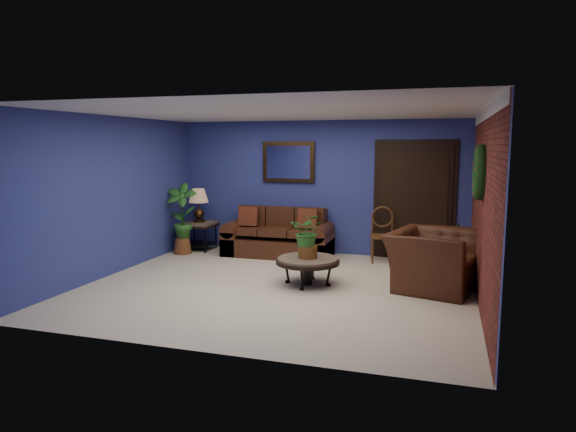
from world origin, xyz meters
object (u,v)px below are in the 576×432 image
(sofa, at_px, (279,239))
(end_table, at_px, (199,229))
(coffee_table, at_px, (308,262))
(table_lamp, at_px, (199,201))
(side_chair, at_px, (382,231))
(armchair, at_px, (433,260))

(sofa, xyz_separation_m, end_table, (-1.63, -0.02, 0.13))
(end_table, bearing_deg, coffee_table, -34.34)
(coffee_table, height_order, table_lamp, table_lamp)
(sofa, distance_m, table_lamp, 1.77)
(coffee_table, relative_size, table_lamp, 1.49)
(end_table, xyz_separation_m, table_lamp, (0.00, -0.00, 0.54))
(table_lamp, xyz_separation_m, side_chair, (3.54, 0.07, -0.41))
(sofa, relative_size, armchair, 1.55)
(side_chair, distance_m, armchair, 1.81)
(coffee_table, height_order, side_chair, side_chair)
(side_chair, xyz_separation_m, armchair, (0.91, -1.56, -0.13))
(coffee_table, xyz_separation_m, table_lamp, (-2.68, 1.83, 0.62))
(sofa, xyz_separation_m, armchair, (2.82, -1.52, 0.12))
(end_table, height_order, table_lamp, table_lamp)
(table_lamp, relative_size, armchair, 0.49)
(table_lamp, distance_m, armchair, 4.72)
(coffee_table, distance_m, armchair, 1.80)
(coffee_table, relative_size, side_chair, 0.97)
(side_chair, relative_size, armchair, 0.76)
(armchair, bearing_deg, sofa, 76.69)
(end_table, height_order, armchair, armchair)
(end_table, relative_size, side_chair, 0.62)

